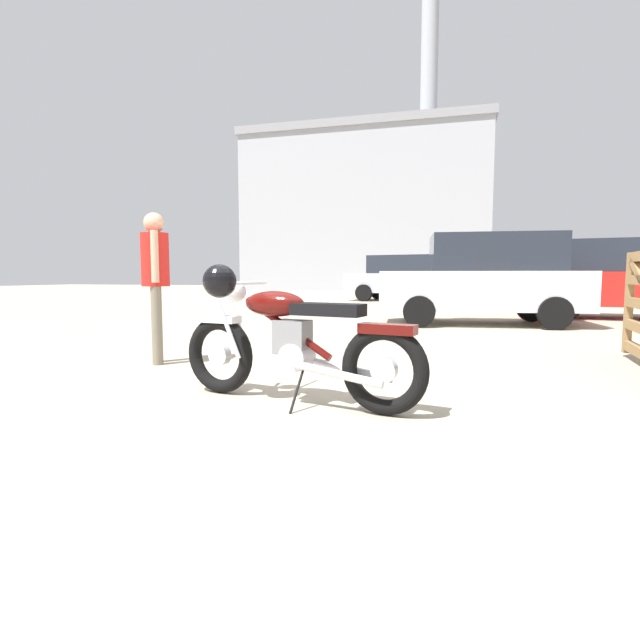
% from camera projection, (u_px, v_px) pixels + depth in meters
% --- Properties ---
extents(ground_plane, '(80.00, 80.00, 0.00)m').
position_uv_depth(ground_plane, '(274.00, 393.00, 4.08)').
color(ground_plane, tan).
extents(vintage_motorcycle, '(2.07, 0.73, 1.07)m').
position_uv_depth(vintage_motorcycle, '(287.00, 339.00, 3.71)').
color(vintage_motorcycle, black).
rests_on(vintage_motorcycle, ground_plane).
extents(bystander, '(0.30, 0.39, 1.66)m').
position_uv_depth(bystander, '(155.00, 272.00, 5.35)').
color(bystander, '#706656').
rests_on(bystander, ground_plane).
extents(dark_sedan_left, '(4.03, 2.10, 1.78)m').
position_uv_depth(dark_sedan_left, '(619.00, 278.00, 11.04)').
color(dark_sedan_left, black).
rests_on(dark_sedan_left, ground_plane).
extents(blue_hatchback_right, '(4.07, 2.18, 1.78)m').
position_uv_depth(blue_hatchback_right, '(484.00, 279.00, 9.69)').
color(blue_hatchback_right, black).
rests_on(blue_hatchback_right, ground_plane).
extents(white_estate_far, '(4.90, 2.47, 1.74)m').
position_uv_depth(white_estate_far, '(412.00, 276.00, 18.55)').
color(white_estate_far, black).
rests_on(white_estate_far, ground_plane).
extents(industrial_building, '(16.13, 8.65, 22.38)m').
position_uv_depth(industrial_building, '(369.00, 211.00, 33.49)').
color(industrial_building, '#9EA0A8').
rests_on(industrial_building, ground_plane).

